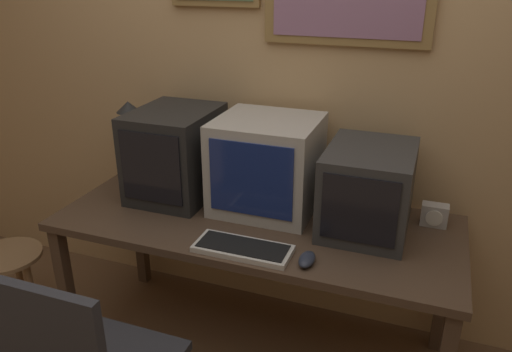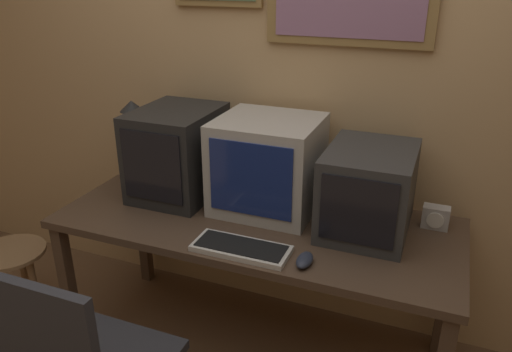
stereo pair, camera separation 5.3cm
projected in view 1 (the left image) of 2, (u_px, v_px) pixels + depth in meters
wall_back at (288, 74)px, 2.42m from camera, size 8.00×0.08×2.60m
desk at (256, 234)px, 2.28m from camera, size 1.80×0.74×0.73m
monitor_left at (176, 153)px, 2.43m from camera, size 0.37×0.46×0.43m
monitor_center at (268, 164)px, 2.30m from camera, size 0.46×0.43×0.43m
monitor_right at (368, 189)px, 2.12m from camera, size 0.36×0.47×0.36m
keyboard_main at (243, 248)px, 2.00m from camera, size 0.39×0.16×0.03m
mouse_near_keyboard at (307, 259)px, 1.92m from camera, size 0.06×0.12×0.04m
desk_clock at (434, 215)px, 2.19m from camera, size 0.11×0.07×0.10m
desk_lamp at (130, 126)px, 2.59m from camera, size 0.13×0.13×0.42m
side_stool at (9, 270)px, 2.58m from camera, size 0.36×0.36×0.44m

